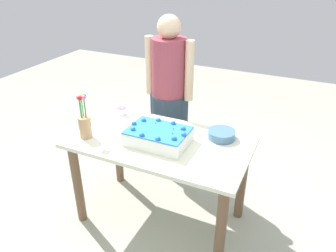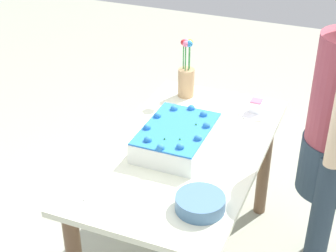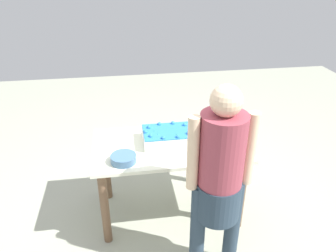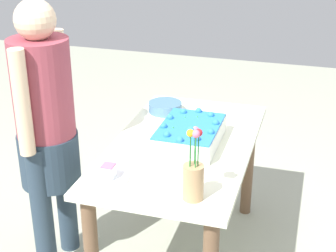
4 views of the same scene
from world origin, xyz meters
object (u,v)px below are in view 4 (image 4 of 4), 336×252
at_px(cake_knife, 231,117).
at_px(person_standing, 46,124).
at_px(serving_plate_with_slice, 109,175).
at_px(fruit_bowl, 165,107).
at_px(sheet_cake, 190,134).
at_px(flower_vase, 193,176).

bearing_deg(cake_knife, person_standing, 153.92).
bearing_deg(serving_plate_with_slice, cake_knife, -25.08).
bearing_deg(person_standing, fruit_bowl, 54.53).
bearing_deg(cake_knife, serving_plate_with_slice, -178.67).
relative_size(sheet_cake, flower_vase, 1.29).
distance_m(cake_knife, person_standing, 1.07).
bearing_deg(flower_vase, sheet_cake, 16.04).
distance_m(sheet_cake, person_standing, 0.74).
relative_size(cake_knife, person_standing, 0.16).
height_order(sheet_cake, cake_knife, sheet_cake).
distance_m(flower_vase, person_standing, 0.89).
height_order(serving_plate_with_slice, person_standing, person_standing).
relative_size(sheet_cake, fruit_bowl, 2.15).
xyz_separation_m(serving_plate_with_slice, person_standing, (0.23, 0.44, 0.10)).
height_order(cake_knife, person_standing, person_standing).
xyz_separation_m(sheet_cake, person_standing, (-0.24, 0.70, 0.07)).
bearing_deg(cake_knife, flower_vase, -153.63).
bearing_deg(flower_vase, serving_plate_with_slice, 83.42).
bearing_deg(sheet_cake, cake_knife, -19.83).
distance_m(serving_plate_with_slice, cake_knife, 0.97).
height_order(cake_knife, fruit_bowl, fruit_bowl).
relative_size(cake_knife, flower_vase, 0.72).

